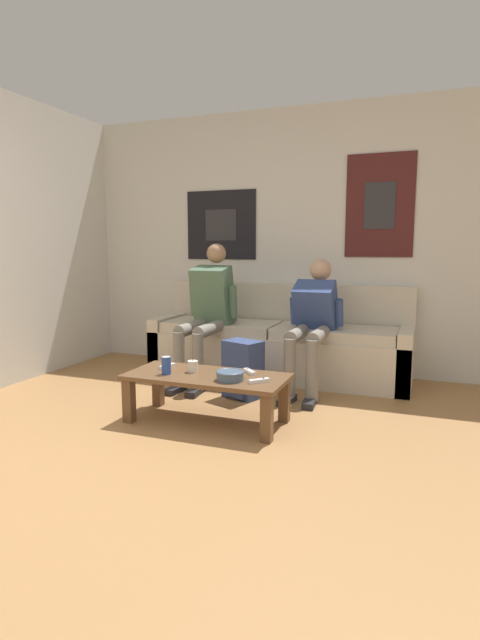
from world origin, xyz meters
The scene contains 13 objects.
ground_plane centered at (0.00, 0.00, 0.00)m, with size 18.00×18.00×0.00m, color #9E7042.
wall_back centered at (0.00, 2.82, 1.28)m, with size 10.00×0.07×2.55m.
couch centered at (0.03, 2.46, 0.30)m, with size 2.43×0.71×0.87m.
coffee_table centered at (-0.07, 1.05, 0.28)m, with size 1.12×0.51×0.34m.
person_seated_adult centered at (-0.53, 2.07, 0.67)m, with size 0.47×0.89×1.25m.
person_seated_teen centered at (0.43, 2.11, 0.62)m, with size 0.47×0.96×1.12m.
backpack centered at (-0.05, 1.68, 0.22)m, with size 0.35×0.30×0.47m.
ceramic_bowl centered at (0.14, 0.97, 0.38)m, with size 0.19×0.19×0.06m.
pillar_candle centered at (-0.19, 1.08, 0.38)m, with size 0.07×0.07×0.09m.
drink_can_blue centered at (-0.34, 0.96, 0.40)m, with size 0.07×0.07×0.12m.
game_controller_near_left centered at (-0.42, 1.12, 0.35)m, with size 0.07×0.15×0.03m.
game_controller_near_right centered at (0.20, 1.19, 0.35)m, with size 0.12×0.13×0.03m.
game_controller_far_center centered at (0.34, 0.98, 0.35)m, with size 0.12×0.13×0.03m.
Camera 1 is at (1.35, -2.02, 1.22)m, focal length 28.00 mm.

